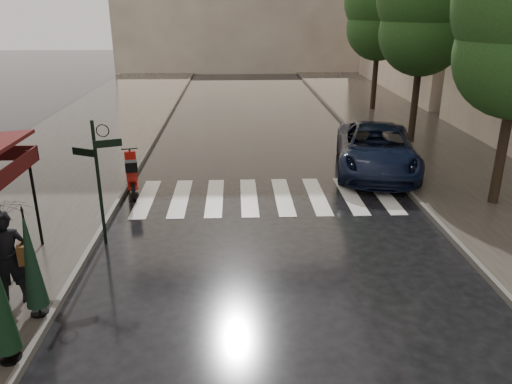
{
  "coord_description": "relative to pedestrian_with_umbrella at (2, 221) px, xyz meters",
  "views": [
    {
      "loc": [
        2.06,
        -8.31,
        5.56
      ],
      "look_at": [
        2.53,
        2.71,
        1.4
      ],
      "focal_mm": 35.0,
      "sensor_mm": 36.0,
      "label": 1
    }
  ],
  "objects": [
    {
      "name": "ground",
      "position": [
        2.27,
        -0.28,
        -1.82
      ],
      "size": [
        120.0,
        120.0,
        0.0
      ],
      "primitive_type": "plane",
      "color": "black",
      "rests_on": "ground"
    },
    {
      "name": "sidewalk_near",
      "position": [
        -2.23,
        11.72,
        -1.76
      ],
      "size": [
        6.0,
        60.0,
        0.12
      ],
      "primitive_type": "cube",
      "color": "#38332D",
      "rests_on": "ground"
    },
    {
      "name": "sidewalk_far",
      "position": [
        12.52,
        11.72,
        -1.76
      ],
      "size": [
        5.5,
        60.0,
        0.12
      ],
      "primitive_type": "cube",
      "color": "#38332D",
      "rests_on": "ground"
    },
    {
      "name": "curb_near",
      "position": [
        0.82,
        11.72,
        -1.74
      ],
      "size": [
        0.12,
        60.0,
        0.16
      ],
      "primitive_type": "cube",
      "color": "#595651",
      "rests_on": "ground"
    },
    {
      "name": "curb_far",
      "position": [
        9.72,
        11.72,
        -1.74
      ],
      "size": [
        0.12,
        60.0,
        0.16
      ],
      "primitive_type": "cube",
      "color": "#595651",
      "rests_on": "ground"
    },
    {
      "name": "crosswalk",
      "position": [
        5.24,
        5.72,
        -1.81
      ],
      "size": [
        7.85,
        3.2,
        0.01
      ],
      "color": "silver",
      "rests_on": "ground"
    },
    {
      "name": "signpost",
      "position": [
        1.07,
        2.72,
        0.02
      ],
      "size": [
        1.17,
        0.29,
        3.1
      ],
      "color": "black",
      "rests_on": "ground"
    },
    {
      "name": "tree_mid",
      "position": [
        11.77,
        11.72,
        3.78
      ],
      "size": [
        3.8,
        3.8,
        8.34
      ],
      "color": "black",
      "rests_on": "sidewalk_far"
    },
    {
      "name": "tree_far",
      "position": [
        11.97,
        18.72,
        3.64
      ],
      "size": [
        3.8,
        3.8,
        8.16
      ],
      "color": "black",
      "rests_on": "sidewalk_far"
    },
    {
      "name": "pedestrian_with_umbrella",
      "position": [
        0.0,
        0.0,
        0.0
      ],
      "size": [
        1.33,
        1.35,
        2.56
      ],
      "rotation": [
        0.0,
        0.0,
        0.23
      ],
      "color": "black",
      "rests_on": "sidewalk_near"
    },
    {
      "name": "scooter",
      "position": [
        1.09,
        6.25,
        -1.23
      ],
      "size": [
        0.74,
        1.89,
        1.26
      ],
      "rotation": [
        0.0,
        0.0,
        0.22
      ],
      "color": "black",
      "rests_on": "ground"
    },
    {
      "name": "parked_car",
      "position": [
        9.27,
        8.13,
        -1.02
      ],
      "size": [
        3.65,
        6.12,
        1.59
      ],
      "primitive_type": "imported",
      "rotation": [
        0.0,
        0.0,
        -0.18
      ],
      "color": "black",
      "rests_on": "ground"
    },
    {
      "name": "parasol_back",
      "position": [
        0.62,
        -0.49,
        -0.54
      ],
      "size": [
        0.4,
        0.4,
        2.15
      ],
      "color": "black",
      "rests_on": "sidewalk_near"
    }
  ]
}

